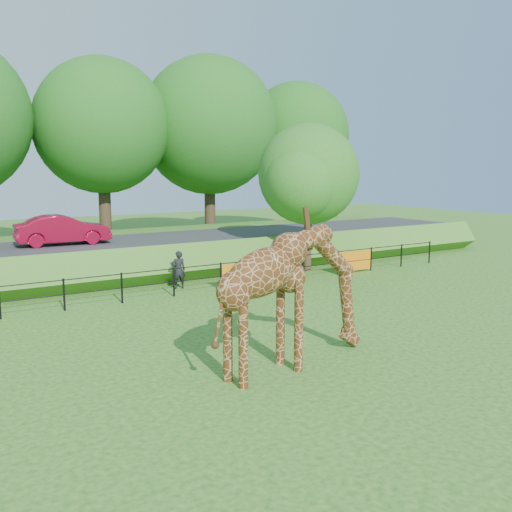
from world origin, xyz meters
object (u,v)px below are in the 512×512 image
object	(u,v)px
visitor	(179,270)
tree_east	(310,178)
giraffe	(294,297)
car_red	(63,230)

from	to	relation	value
visitor	tree_east	xyz separation A→B (m)	(6.85, 0.45, 3.52)
giraffe	tree_east	distance (m)	13.35
giraffe	car_red	distance (m)	14.81
visitor	giraffe	bearing A→B (deg)	93.20
giraffe	tree_east	bearing A→B (deg)	42.13
tree_east	giraffe	bearing A→B (deg)	-129.42
car_red	tree_east	world-z (taller)	tree_east
car_red	visitor	xyz separation A→B (m)	(3.16, -5.04, -1.32)
car_red	visitor	world-z (taller)	car_red
giraffe	car_red	xyz separation A→B (m)	(-1.69, 14.71, 0.37)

